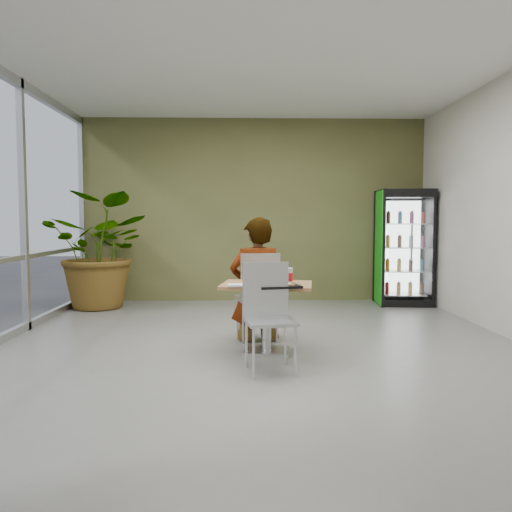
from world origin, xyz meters
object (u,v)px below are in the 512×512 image
object	(u,v)px
chair_far	(259,290)
potted_plant	(102,251)
chair_near	(268,307)
beverage_fridge	(404,247)
seated_woman	(257,292)
dining_table	(267,303)
soda_cup	(289,276)
cafeteria_tray	(278,286)

from	to	relation	value
chair_far	potted_plant	size ratio (longest dim) A/B	0.56
chair_near	potted_plant	size ratio (longest dim) A/B	0.54
chair_far	potted_plant	xyz separation A→B (m)	(-2.46, 2.34, 0.32)
chair_near	beverage_fridge	xyz separation A→B (m)	(2.48, 3.65, 0.37)
seated_woman	potted_plant	world-z (taller)	potted_plant
dining_table	seated_woman	size ratio (longest dim) A/B	0.59
seated_woman	soda_cup	size ratio (longest dim) A/B	10.53
chair_far	seated_woman	xyz separation A→B (m)	(-0.02, 0.06, -0.03)
dining_table	chair_near	bearing A→B (deg)	-91.81
beverage_fridge	soda_cup	bearing A→B (deg)	-120.35
soda_cup	chair_far	bearing A→B (deg)	118.27
dining_table	chair_far	distance (m)	0.53
chair_far	beverage_fridge	size ratio (longest dim) A/B	0.54
cafeteria_tray	dining_table	bearing A→B (deg)	107.02
potted_plant	cafeteria_tray	bearing A→B (deg)	-50.45
chair_far	soda_cup	bearing A→B (deg)	108.00
chair_near	beverage_fridge	distance (m)	4.43
seated_woman	soda_cup	world-z (taller)	seated_woman
soda_cup	beverage_fridge	distance (m)	3.84
beverage_fridge	potted_plant	bearing A→B (deg)	-172.21
chair_far	potted_plant	distance (m)	3.41
seated_woman	cafeteria_tray	world-z (taller)	seated_woman
potted_plant	dining_table	bearing A→B (deg)	-48.55
soda_cup	cafeteria_tray	bearing A→B (deg)	-114.51
seated_woman	beverage_fridge	xyz separation A→B (m)	(2.56, 2.50, 0.39)
cafeteria_tray	potted_plant	distance (m)	4.13
soda_cup	chair_near	bearing A→B (deg)	-114.46
beverage_fridge	potted_plant	xyz separation A→B (m)	(-5.00, -0.21, -0.03)
soda_cup	beverage_fridge	world-z (taller)	beverage_fridge
seated_woman	dining_table	bearing A→B (deg)	88.74
chair_far	soda_cup	world-z (taller)	chair_far
chair_far	seated_woman	bearing A→B (deg)	-81.60
seated_woman	cafeteria_tray	bearing A→B (deg)	91.62
seated_woman	beverage_fridge	size ratio (longest dim) A/B	0.91
seated_woman	potted_plant	distance (m)	3.36
chair_far	seated_woman	distance (m)	0.07
soda_cup	cafeteria_tray	distance (m)	0.32
soda_cup	potted_plant	xyz separation A→B (m)	(-2.76, 2.90, 0.10)
cafeteria_tray	chair_far	bearing A→B (deg)	101.41
dining_table	potted_plant	world-z (taller)	potted_plant
dining_table	beverage_fridge	distance (m)	3.97
chair_near	cafeteria_tray	size ratio (longest dim) A/B	2.41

